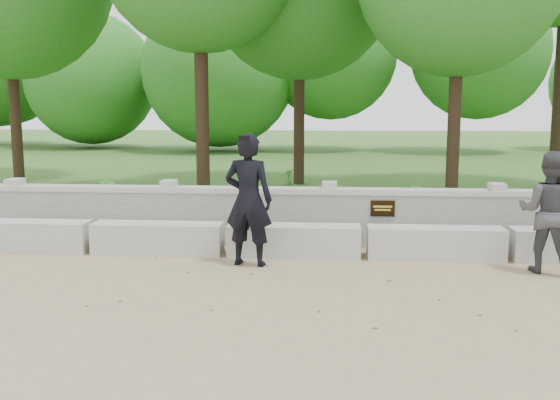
{
  "coord_description": "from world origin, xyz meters",
  "views": [
    {
      "loc": [
        -0.47,
        -6.87,
        2.12
      ],
      "look_at": [
        -1.17,
        1.48,
        0.88
      ],
      "focal_mm": 40.0,
      "sensor_mm": 36.0,
      "label": 1
    }
  ],
  "objects": [
    {
      "name": "parapet_wall",
      "position": [
        0.0,
        2.6,
        0.46
      ],
      "size": [
        12.5,
        0.35,
        0.9
      ],
      "color": "beige",
      "rests_on": "ground"
    },
    {
      "name": "visitor_left",
      "position": [
        2.32,
        1.28,
        0.79
      ],
      "size": [
        0.96,
        0.89,
        1.58
      ],
      "color": "#3C3D41",
      "rests_on": "ground"
    },
    {
      "name": "concrete_bench",
      "position": [
        0.0,
        1.9,
        0.22
      ],
      "size": [
        11.9,
        0.45,
        0.45
      ],
      "color": "beige",
      "rests_on": "ground"
    },
    {
      "name": "shrub_d",
      "position": [
        -1.39,
        6.34,
        0.54
      ],
      "size": [
        0.41,
        0.43,
        0.59
      ],
      "primitive_type": "imported",
      "rotation": [
        0.0,
        0.0,
        5.18
      ],
      "color": "#3E7A29",
      "rests_on": "lawn"
    },
    {
      "name": "ground",
      "position": [
        0.0,
        0.0,
        0.0
      ],
      "size": [
        80.0,
        80.0,
        0.0
      ],
      "primitive_type": "plane",
      "color": "tan",
      "rests_on": "ground"
    },
    {
      "name": "man_main",
      "position": [
        -1.58,
        1.33,
        0.9
      ],
      "size": [
        0.72,
        0.65,
        1.79
      ],
      "color": "black",
      "rests_on": "ground"
    },
    {
      "name": "shrub_a",
      "position": [
        -4.53,
        4.09,
        0.56
      ],
      "size": [
        0.38,
        0.39,
        0.62
      ],
      "primitive_type": "imported",
      "rotation": [
        0.0,
        0.0,
        0.88
      ],
      "color": "#3E7A29",
      "rests_on": "lawn"
    },
    {
      "name": "shrub_b",
      "position": [
        0.88,
        3.3,
        0.56
      ],
      "size": [
        0.41,
        0.43,
        0.61
      ],
      "primitive_type": "imported",
      "rotation": [
        0.0,
        0.0,
        2.13
      ],
      "color": "#3E7A29",
      "rests_on": "lawn"
    },
    {
      "name": "lawn",
      "position": [
        0.0,
        14.0,
        0.12
      ],
      "size": [
        40.0,
        22.0,
        0.25
      ],
      "primitive_type": "cube",
      "color": "#2E5E20",
      "rests_on": "ground"
    }
  ]
}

